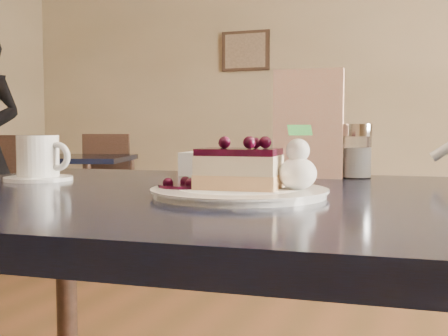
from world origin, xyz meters
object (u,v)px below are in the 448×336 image
(dessert_plate, at_px, (239,193))
(cheesecake_slice, at_px, (239,169))
(coffee_set, at_px, (39,160))
(bg_table_far_left, at_px, (68,239))
(main_table, at_px, (247,242))

(dessert_plate, relative_size, cheesecake_slice, 2.03)
(coffee_set, bearing_deg, bg_table_far_left, 125.19)
(dessert_plate, distance_m, bg_table_far_left, 3.69)
(main_table, height_order, cheesecake_slice, cheesecake_slice)
(dessert_plate, bearing_deg, cheesecake_slice, -87.32)
(cheesecake_slice, bearing_deg, coffee_set, 162.21)
(main_table, distance_m, bg_table_far_left, 3.63)
(main_table, relative_size, bg_table_far_left, 0.79)
(dessert_plate, relative_size, coffee_set, 1.85)
(main_table, xyz_separation_m, coffee_set, (-0.48, 0.06, 0.13))
(dessert_plate, bearing_deg, coffee_set, 166.42)
(cheesecake_slice, relative_size, coffee_set, 0.91)
(cheesecake_slice, height_order, bg_table_far_left, cheesecake_slice)
(dessert_plate, relative_size, bg_table_far_left, 0.16)
(main_table, xyz_separation_m, dessert_plate, (0.00, -0.05, 0.09))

